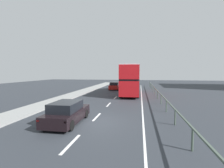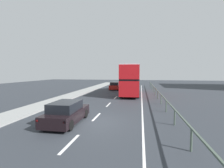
# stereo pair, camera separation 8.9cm
# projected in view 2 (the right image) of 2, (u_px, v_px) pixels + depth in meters

# --- Properties ---
(ground_plane) EXTENTS (75.00, 120.00, 0.10)m
(ground_plane) POSITION_uv_depth(u_px,v_px,m) (92.00, 123.00, 11.16)
(ground_plane) COLOR #2D3138
(near_sidewalk_kerb) EXTENTS (2.55, 80.00, 0.14)m
(near_sidewalk_kerb) POSITION_uv_depth(u_px,v_px,m) (10.00, 116.00, 12.28)
(near_sidewalk_kerb) COLOR gray
(near_sidewalk_kerb) RESTS_ON ground
(lane_paint_markings) EXTENTS (3.62, 46.00, 0.01)m
(lane_paint_markings) POSITION_uv_depth(u_px,v_px,m) (130.00, 101.00, 19.38)
(lane_paint_markings) COLOR silver
(lane_paint_markings) RESTS_ON ground
(bridge_side_railing) EXTENTS (0.10, 42.00, 1.05)m
(bridge_side_railing) POSITION_uv_depth(u_px,v_px,m) (159.00, 94.00, 18.97)
(bridge_side_railing) COLOR #465549
(bridge_side_railing) RESTS_ON ground
(double_decker_bus_red) EXTENTS (2.82, 10.52, 4.45)m
(double_decker_bus_red) POSITION_uv_depth(u_px,v_px,m) (131.00, 79.00, 24.82)
(double_decker_bus_red) COLOR #B11217
(double_decker_bus_red) RESTS_ON ground
(hatchback_car_near) EXTENTS (1.90, 4.16, 1.47)m
(hatchback_car_near) POSITION_uv_depth(u_px,v_px,m) (67.00, 113.00, 10.85)
(hatchback_car_near) COLOR black
(hatchback_car_near) RESTS_ON ground
(sedan_car_ahead) EXTENTS (1.95, 4.50, 1.48)m
(sedan_car_ahead) POSITION_uv_depth(u_px,v_px,m) (115.00, 86.00, 31.83)
(sedan_car_ahead) COLOR maroon
(sedan_car_ahead) RESTS_ON ground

